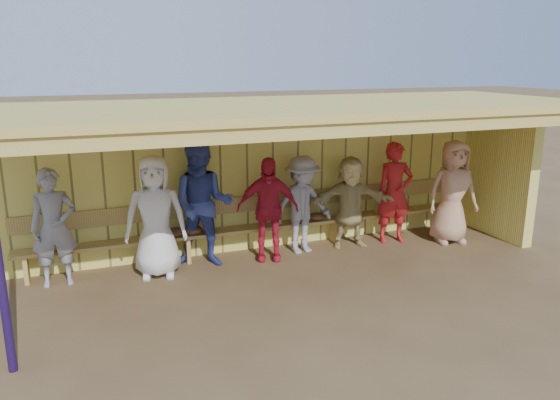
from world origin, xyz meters
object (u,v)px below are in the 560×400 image
(player_b, at_px, (155,217))
(player_c, at_px, (203,205))
(player_d, at_px, (268,209))
(player_g, at_px, (395,193))
(player_a, at_px, (54,228))
(player_e, at_px, (302,205))
(player_h, at_px, (453,192))
(bench, at_px, (263,220))
(player_f, at_px, (350,202))

(player_b, height_order, player_c, player_c)
(player_d, distance_m, player_g, 2.33)
(player_d, height_order, player_g, player_g)
(player_a, distance_m, player_e, 3.73)
(player_c, distance_m, player_h, 4.26)
(player_a, bearing_deg, bench, 3.97)
(player_c, distance_m, player_g, 3.33)
(player_h, bearing_deg, player_a, -172.41)
(player_f, xyz_separation_m, player_g, (0.82, -0.06, 0.10))
(player_h, bearing_deg, player_c, -174.35)
(player_f, bearing_deg, player_g, 9.00)
(player_e, bearing_deg, player_g, -9.68)
(player_g, bearing_deg, player_d, -170.64)
(player_d, xyz_separation_m, bench, (0.07, 0.40, -0.30))
(player_b, distance_m, player_e, 2.37)
(player_e, bearing_deg, player_c, 172.33)
(player_c, bearing_deg, bench, 36.05)
(player_d, xyz_separation_m, player_e, (0.63, 0.10, -0.02))
(player_d, distance_m, bench, 0.51)
(player_f, xyz_separation_m, bench, (-1.44, 0.31, -0.25))
(player_a, distance_m, player_h, 6.35)
(player_a, relative_size, player_e, 1.04)
(player_c, xyz_separation_m, player_d, (1.00, -0.10, -0.14))
(player_a, distance_m, player_f, 4.61)
(player_e, relative_size, player_g, 0.92)
(player_a, relative_size, player_g, 0.96)
(player_f, bearing_deg, player_c, -166.86)
(player_d, bearing_deg, player_h, 11.22)
(player_f, distance_m, player_g, 0.83)
(player_f, bearing_deg, player_h, -1.01)
(player_a, xyz_separation_m, player_d, (3.10, -0.10, -0.01))
(player_e, distance_m, player_f, 0.88)
(player_b, xyz_separation_m, player_f, (3.24, 0.16, -0.12))
(player_c, distance_m, player_e, 1.64)
(player_a, relative_size, player_b, 0.93)
(player_b, bearing_deg, player_a, -175.34)
(player_a, xyz_separation_m, bench, (3.17, 0.31, -0.31))
(player_h, height_order, bench, player_h)
(player_h, distance_m, bench, 3.28)
(player_d, bearing_deg, player_e, 26.11)
(player_b, xyz_separation_m, player_g, (4.06, 0.10, -0.03))
(player_f, bearing_deg, player_d, -163.08)
(player_d, height_order, bench, player_d)
(player_c, height_order, player_f, player_c)
(player_d, relative_size, player_e, 1.02)
(player_a, distance_m, player_g, 5.43)
(player_a, xyz_separation_m, player_h, (6.34, -0.44, 0.06))
(player_b, distance_m, bench, 1.90)
(player_f, bearing_deg, player_a, -166.86)
(player_h, bearing_deg, bench, 178.35)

